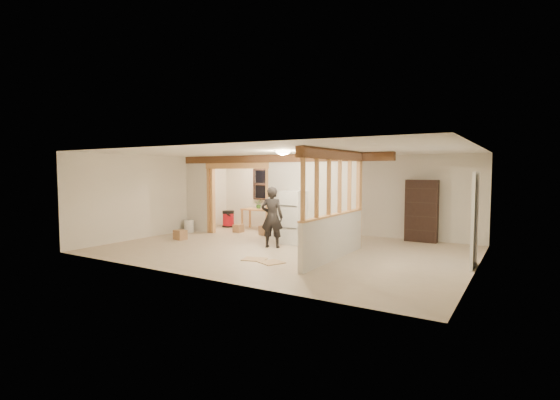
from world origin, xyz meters
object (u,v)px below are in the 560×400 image
Objects in this scene: refrigerator at (294,217)px; woman at (272,217)px; bookshelf at (422,211)px; shop_vac at (228,219)px; work_table at (258,219)px.

woman is at bearing -104.18° from refrigerator.
bookshelf is at bearing -155.14° from woman.
woman is 2.67× the size of shop_vac.
woman is 3.46m from work_table.
bookshelf is at bearing 36.60° from refrigerator.
bookshelf is at bearing 4.83° from work_table.
bookshelf is (5.39, 0.39, 0.53)m from work_table.
work_table is 0.64× the size of bookshelf.
work_table is 5.43m from bookshelf.
shop_vac is at bearing 155.05° from refrigerator.
refrigerator reaches higher than shop_vac.
refrigerator is 3.67m from bookshelf.
shop_vac is (-1.26, -0.08, -0.06)m from work_table.
bookshelf reaches higher than work_table.
work_table is at bearing -175.90° from bookshelf.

